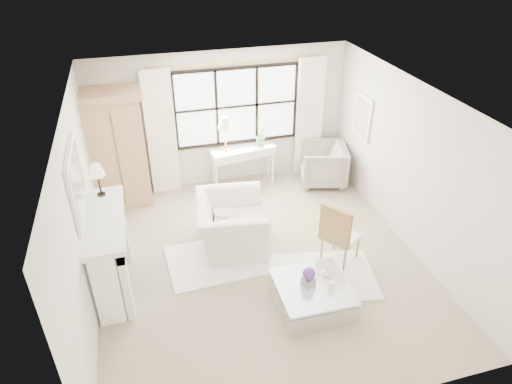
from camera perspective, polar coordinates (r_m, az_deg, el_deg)
floor at (r=7.46m, az=0.52°, el=-8.57°), size 5.50×5.50×0.00m
ceiling at (r=6.08m, az=0.64°, el=11.30°), size 5.50×5.50×0.00m
wall_back at (r=9.07m, az=-4.28°, el=9.03°), size 5.00×0.00×5.00m
wall_front at (r=4.68m, az=10.31°, el=-16.67°), size 5.00×0.00×5.00m
wall_left at (r=6.54m, az=-21.01°, el=-2.71°), size 0.00×5.50×5.50m
wall_right at (r=7.66m, az=18.88°, el=2.91°), size 0.00×5.50×5.50m
window_pane at (r=9.02m, az=-2.42°, el=10.66°), size 2.40×0.02×1.50m
window_frame at (r=9.01m, az=-2.41°, el=10.64°), size 2.50×0.04×1.50m
curtain_rod at (r=8.69m, az=-2.46°, el=15.90°), size 3.30×0.04×0.04m
curtain_left at (r=8.89m, az=-11.77°, el=7.15°), size 0.55×0.10×2.47m
curtain_right at (r=9.51m, az=6.69°, el=9.23°), size 0.55×0.10×2.47m
fireplace at (r=6.91m, az=-18.05°, el=-7.28°), size 0.58×1.66×1.26m
mirror_frame at (r=6.29m, az=-21.58°, el=1.03°), size 0.05×1.15×0.95m
mirror_glass at (r=6.29m, az=-21.31°, el=1.07°), size 0.02×1.00×0.80m
art_frame at (r=8.87m, az=13.15°, el=9.15°), size 0.04×0.62×0.82m
art_canvas at (r=8.86m, az=13.03°, el=9.14°), size 0.01×0.52×0.72m
mantel_lamp at (r=6.89m, az=-19.29°, el=2.42°), size 0.22×0.22×0.51m
armoire at (r=8.70m, az=-16.97°, el=5.18°), size 1.12×0.71×2.24m
console_table at (r=9.33m, az=-1.65°, el=3.34°), size 1.35×0.64×0.80m
console_lamp at (r=8.85m, az=-3.92°, el=8.50°), size 0.28×0.28×0.69m
orchid_plant at (r=9.15m, az=0.68°, el=7.09°), size 0.29×0.26×0.44m
side_table at (r=7.85m, az=-3.96°, el=-3.30°), size 0.40×0.40×0.51m
rug_left at (r=7.48m, az=-4.65°, el=-8.41°), size 1.68×1.22×0.03m
rug_right at (r=7.24m, az=8.56°, el=-10.33°), size 1.73×1.42×0.03m
club_armchair at (r=7.57m, az=-3.10°, el=-3.96°), size 1.30×1.43×0.83m
wingback_chair at (r=9.44m, az=8.37°, el=3.44°), size 1.12×1.10×0.83m
french_chair at (r=7.39m, az=10.37°, el=-6.53°), size 0.67×0.67×1.08m
coffee_table at (r=6.65m, az=7.02°, el=-12.75°), size 1.01×1.01×0.38m
planter_box at (r=6.48m, az=6.55°, el=-11.04°), size 0.20×0.20×0.12m
planter_flowers at (r=6.39m, az=6.63°, el=-10.07°), size 0.18×0.18×0.18m
pillar_candle at (r=6.47m, az=9.40°, el=-11.43°), size 0.09×0.09×0.12m
coffee_vase at (r=6.64m, az=8.67°, el=-9.84°), size 0.16×0.16×0.14m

